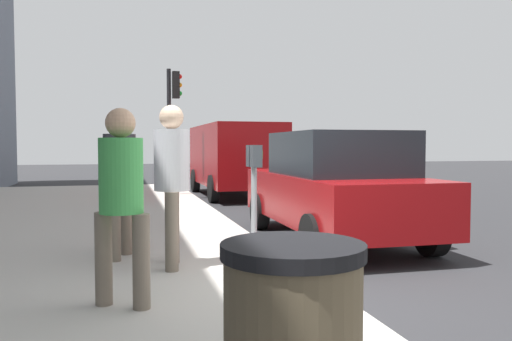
# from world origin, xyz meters

# --- Properties ---
(ground_plane) EXTENTS (80.00, 80.00, 0.00)m
(ground_plane) POSITION_xyz_m (0.00, 0.00, 0.00)
(ground_plane) COLOR #2B2B2D
(ground_plane) RESTS_ON ground
(sidewalk_slab) EXTENTS (28.00, 6.00, 0.15)m
(sidewalk_slab) POSITION_xyz_m (0.00, 3.00, 0.07)
(sidewalk_slab) COLOR #B7B2A8
(sidewalk_slab) RESTS_ON ground_plane
(parking_meter) EXTENTS (0.36, 0.12, 1.41)m
(parking_meter) POSITION_xyz_m (0.98, 0.46, 1.17)
(parking_meter) COLOR gray
(parking_meter) RESTS_ON sidewalk_slab
(pedestrian_at_meter) EXTENTS (0.55, 0.41, 1.87)m
(pedestrian_at_meter) POSITION_xyz_m (1.03, 1.42, 1.27)
(pedestrian_at_meter) COLOR #726656
(pedestrian_at_meter) RESTS_ON sidewalk_slab
(pedestrian_bystander) EXTENTS (0.38, 0.47, 1.73)m
(pedestrian_bystander) POSITION_xyz_m (-0.33, 1.98, 1.16)
(pedestrian_bystander) COLOR #726656
(pedestrian_bystander) RESTS_ON sidewalk_slab
(parking_officer) EXTENTS (0.52, 0.40, 1.82)m
(parking_officer) POSITION_xyz_m (1.69, 2.01, 1.23)
(parking_officer) COLOR #726656
(parking_officer) RESTS_ON sidewalk_slab
(parked_sedan_near) EXTENTS (4.42, 2.00, 1.77)m
(parked_sedan_near) POSITION_xyz_m (2.75, -1.35, 0.89)
(parked_sedan_near) COLOR maroon
(parked_sedan_near) RESTS_ON ground_plane
(parked_van_far) EXTENTS (5.21, 2.15, 2.18)m
(parked_van_far) POSITION_xyz_m (10.49, -1.35, 1.26)
(parked_van_far) COLOR maroon
(parked_van_far) RESTS_ON ground_plane
(traffic_signal) EXTENTS (0.24, 0.44, 3.60)m
(traffic_signal) POSITION_xyz_m (9.93, 0.56, 2.58)
(traffic_signal) COLOR black
(traffic_signal) RESTS_ON sidewalk_slab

